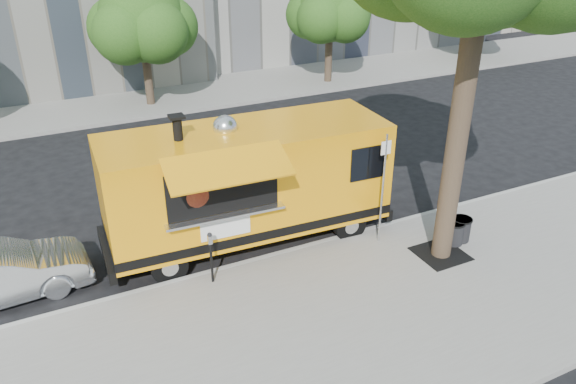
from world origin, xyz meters
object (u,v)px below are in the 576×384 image
Objects in this scene: far_tree_c at (330,8)px; trash_bin_left at (454,232)px; parking_meter at (211,252)px; far_tree_b at (141,19)px; food_truck at (246,182)px; sign_post at (383,183)px; trash_bin_right at (461,229)px.

far_tree_c reaches higher than trash_bin_left.
far_tree_b is at bearing 81.90° from parking_meter.
parking_meter reaches higher than trash_bin_left.
far_tree_c is 3.90× the size of parking_meter.
far_tree_b reaches higher than parking_meter.
far_tree_b is 12.69m from food_truck.
far_tree_b is 16.15m from trash_bin_left.
far_tree_c reaches higher than food_truck.
trash_bin_left is (1.68, -0.98, -1.36)m from sign_post.
food_truck reaches higher than trash_bin_left.
trash_bin_left is at bearing -10.72° from parking_meter.
sign_post is 2.25× the size of parking_meter.
trash_bin_left is 0.98× the size of trash_bin_right.
trash_bin_right is (1.95, -0.93, -1.36)m from sign_post.
food_truck is at bearing -127.76° from far_tree_c.
parking_meter is at bearing -128.66° from far_tree_c.
far_tree_b reaches higher than trash_bin_left.
parking_meter is at bearing 177.48° from sign_post.
food_truck is at bearing -92.09° from far_tree_b.
trash_bin_right reaches higher than trash_bin_left.
food_truck reaches higher than trash_bin_right.
sign_post reaches higher than parking_meter.
parking_meter is at bearing -98.10° from far_tree_b.
food_truck is (1.54, 1.54, 0.78)m from parking_meter.
trash_bin_left is (6.22, -1.18, -0.49)m from parking_meter.
far_tree_b is 14.48m from parking_meter.
food_truck is at bearing 151.72° from trash_bin_right.
sign_post is 0.39× the size of food_truck.
far_tree_c is at bearing 55.17° from food_truck.
food_truck is 12.11× the size of trash_bin_left.
far_tree_c is 0.68× the size of food_truck.
parking_meter is (-4.55, 0.20, -0.87)m from sign_post.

